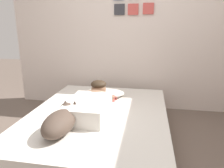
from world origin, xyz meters
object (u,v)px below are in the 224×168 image
pillow (105,93)px  dog (60,121)px  coffee_cup (111,98)px  bed (99,127)px  person_lying (91,102)px  cell_phone (74,112)px

pillow → dog: size_ratio=0.90×
coffee_cup → bed: bearing=-102.2°
person_lying → dog: person_lying is taller
dog → cell_phone: dog is taller
pillow → bed: bearing=-86.3°
person_lying → cell_phone: person_lying is taller
coffee_cup → pillow: bearing=124.2°
pillow → person_lying: 0.53m
bed → coffee_cup: coffee_cup is taller
bed → person_lying: person_lying is taller
person_lying → coffee_cup: 0.40m
person_lying → coffee_cup: person_lying is taller
dog → cell_phone: bearing=95.0°
pillow → dog: 1.06m
person_lying → cell_phone: 0.22m
coffee_cup → cell_phone: coffee_cup is taller
dog → person_lying: bearing=73.9°
dog → cell_phone: (-0.04, 0.46, -0.10)m
dog → coffee_cup: bearing=70.1°
cell_phone → bed: bearing=10.0°
pillow → cell_phone: (-0.24, -0.59, -0.05)m
bed → pillow: size_ratio=3.89×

